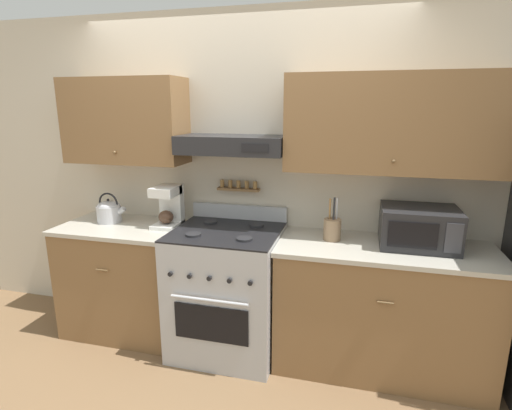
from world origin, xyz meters
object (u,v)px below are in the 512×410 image
coffee_maker (169,205)px  microwave (419,227)px  tea_kettle (109,211)px  utensil_crock (332,229)px  stove_range (227,290)px

coffee_maker → microwave: (1.85, -0.02, -0.03)m
tea_kettle → utensil_crock: utensil_crock is taller
coffee_maker → microwave: 1.85m
stove_range → microwave: size_ratio=2.15×
stove_range → microwave: 1.45m
coffee_maker → tea_kettle: bearing=-176.1°
tea_kettle → utensil_crock: bearing=0.0°
microwave → stove_range: bearing=-174.7°
microwave → utensil_crock: size_ratio=1.62×
tea_kettle → coffee_maker: coffee_maker is taller
microwave → utensil_crock: utensil_crock is taller
coffee_maker → microwave: size_ratio=0.65×
coffee_maker → microwave: bearing=-0.5°
stove_range → utensil_crock: utensil_crock is taller
tea_kettle → stove_range: bearing=-5.7°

